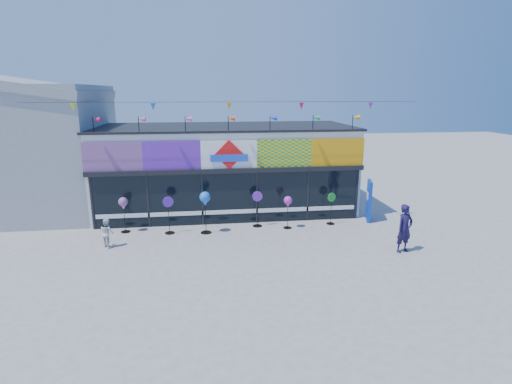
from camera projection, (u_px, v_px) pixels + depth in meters
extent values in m
plane|color=gray|center=(237.00, 253.00, 14.49)|extent=(80.00, 80.00, 0.00)
cube|color=white|center=(226.00, 168.00, 19.77)|extent=(12.00, 5.00, 4.00)
cube|color=black|center=(230.00, 198.00, 17.52)|extent=(11.60, 0.12, 2.30)
cube|color=black|center=(229.00, 171.00, 17.17)|extent=(12.00, 0.30, 0.20)
cube|color=white|center=(230.00, 212.00, 17.64)|extent=(11.40, 0.10, 0.18)
cube|color=black|center=(225.00, 127.00, 19.27)|extent=(12.20, 5.20, 0.10)
cube|color=black|center=(92.00, 203.00, 16.77)|extent=(0.08, 0.14, 2.30)
cube|color=black|center=(148.00, 201.00, 17.07)|extent=(0.08, 0.14, 2.30)
cube|color=black|center=(202.00, 199.00, 17.36)|extent=(0.08, 0.14, 2.30)
cube|color=black|center=(257.00, 197.00, 17.66)|extent=(0.08, 0.14, 2.30)
cube|color=black|center=(307.00, 196.00, 17.95)|extent=(0.08, 0.14, 2.30)
cube|color=black|center=(356.00, 194.00, 18.24)|extent=(0.08, 0.14, 2.30)
cube|color=red|center=(113.00, 157.00, 16.41)|extent=(2.40, 0.08, 1.20)
cube|color=purple|center=(172.00, 156.00, 16.72)|extent=(2.40, 0.08, 1.20)
cube|color=white|center=(229.00, 154.00, 17.02)|extent=(2.40, 0.08, 1.20)
cube|color=yellow|center=(284.00, 153.00, 17.32)|extent=(2.40, 0.08, 1.20)
cube|color=orange|center=(338.00, 152.00, 17.63)|extent=(2.40, 0.08, 1.20)
cube|color=red|center=(229.00, 155.00, 16.96)|extent=(1.27, 0.06, 1.27)
cube|color=blue|center=(229.00, 158.00, 16.98)|extent=(1.60, 0.05, 0.30)
cube|color=orange|center=(139.00, 204.00, 17.09)|extent=(0.78, 0.03, 0.78)
cube|color=red|center=(176.00, 200.00, 17.26)|extent=(0.92, 0.03, 0.92)
cube|color=yellow|center=(212.00, 192.00, 17.38)|extent=(0.78, 0.03, 0.78)
cube|color=blue|center=(247.00, 199.00, 17.67)|extent=(0.92, 0.03, 0.92)
cube|color=purple|center=(282.00, 194.00, 17.83)|extent=(0.78, 0.03, 0.78)
cube|color=#FF440D|center=(316.00, 187.00, 17.96)|extent=(0.92, 0.03, 0.92)
cylinder|color=black|center=(93.00, 126.00, 16.24)|extent=(0.03, 0.03, 0.70)
cone|color=#DF144A|center=(96.00, 120.00, 16.20)|extent=(0.30, 0.22, 0.22)
cylinder|color=black|center=(139.00, 125.00, 16.47)|extent=(0.03, 0.03, 0.70)
cone|color=#E64C77|center=(142.00, 119.00, 16.42)|extent=(0.30, 0.22, 0.22)
cylinder|color=black|center=(185.00, 125.00, 16.71)|extent=(0.03, 0.03, 0.70)
cone|color=#E44C9D|center=(188.00, 119.00, 16.66)|extent=(0.30, 0.22, 0.22)
cylinder|color=black|center=(228.00, 124.00, 16.93)|extent=(0.03, 0.03, 0.70)
cone|color=#EA460C|center=(231.00, 118.00, 16.89)|extent=(0.30, 0.22, 0.22)
cylinder|color=black|center=(270.00, 124.00, 17.16)|extent=(0.03, 0.03, 0.70)
cone|color=#1930DC|center=(273.00, 118.00, 17.12)|extent=(0.30, 0.22, 0.22)
cylinder|color=black|center=(313.00, 123.00, 17.40)|extent=(0.03, 0.03, 0.70)
cone|color=green|center=(316.00, 118.00, 17.36)|extent=(0.30, 0.22, 0.22)
cylinder|color=black|center=(353.00, 123.00, 17.63)|extent=(0.03, 0.03, 0.70)
cone|color=#E2A40B|center=(356.00, 117.00, 17.59)|extent=(0.30, 0.22, 0.22)
cylinder|color=black|center=(229.00, 102.00, 16.08)|extent=(16.00, 0.01, 0.01)
cone|color=#D4EB13|center=(73.00, 107.00, 15.36)|extent=(0.20, 0.20, 0.28)
cone|color=blue|center=(153.00, 107.00, 15.74)|extent=(0.20, 0.20, 0.28)
cone|color=#DD9F0B|center=(229.00, 106.00, 16.12)|extent=(0.20, 0.20, 0.28)
cone|color=red|center=(301.00, 106.00, 16.50)|extent=(0.20, 0.20, 0.28)
cone|color=purple|center=(370.00, 106.00, 16.88)|extent=(0.20, 0.20, 0.28)
cube|color=#929497|center=(17.00, 149.00, 19.22)|extent=(8.00, 7.00, 6.00)
cube|color=#929497|center=(7.00, 83.00, 18.46)|extent=(8.18, 7.20, 1.54)
cube|color=#0B32A5|center=(369.00, 201.00, 18.00)|extent=(0.40, 0.92, 1.84)
cube|color=white|center=(368.00, 196.00, 17.94)|extent=(0.15, 0.41, 0.32)
cylinder|color=black|center=(126.00, 232.00, 16.68)|extent=(0.38, 0.38, 0.03)
cylinder|color=black|center=(124.00, 217.00, 16.52)|extent=(0.02, 0.02, 1.24)
sphere|color=#E94DC4|center=(123.00, 202.00, 16.36)|extent=(0.38, 0.38, 0.38)
cone|color=#E94DC4|center=(124.00, 207.00, 16.42)|extent=(0.19, 0.19, 0.17)
cylinder|color=black|center=(170.00, 233.00, 16.53)|extent=(0.40, 0.40, 0.03)
cylinder|color=black|center=(169.00, 218.00, 16.37)|extent=(0.02, 0.02, 1.30)
cylinder|color=#6024AB|center=(168.00, 202.00, 16.20)|extent=(0.44, 0.14, 0.44)
cylinder|color=black|center=(206.00, 232.00, 16.58)|extent=(0.45, 0.45, 0.03)
cylinder|color=black|center=(206.00, 215.00, 16.40)|extent=(0.03, 0.03, 1.45)
sphere|color=blue|center=(205.00, 197.00, 16.21)|extent=(0.45, 0.45, 0.45)
cone|color=blue|center=(205.00, 204.00, 16.28)|extent=(0.22, 0.22, 0.20)
cylinder|color=black|center=(257.00, 226.00, 17.40)|extent=(0.40, 0.40, 0.03)
cylinder|color=black|center=(257.00, 211.00, 17.24)|extent=(0.02, 0.02, 1.30)
cylinder|color=purple|center=(257.00, 196.00, 17.07)|extent=(0.44, 0.05, 0.44)
cylinder|color=black|center=(287.00, 228.00, 17.17)|extent=(0.36, 0.36, 0.03)
cylinder|color=black|center=(288.00, 214.00, 17.02)|extent=(0.02, 0.02, 1.17)
sphere|color=#BC28B5|center=(288.00, 200.00, 16.87)|extent=(0.36, 0.36, 0.36)
cone|color=#BC28B5|center=(288.00, 205.00, 16.92)|extent=(0.18, 0.18, 0.16)
cylinder|color=black|center=(330.00, 224.00, 17.69)|extent=(0.36, 0.36, 0.03)
cylinder|color=black|center=(331.00, 211.00, 17.55)|extent=(0.02, 0.02, 1.18)
cylinder|color=#179827|center=(332.00, 197.00, 17.40)|extent=(0.39, 0.16, 0.40)
imported|color=#191138|center=(405.00, 229.00, 14.43)|extent=(0.75, 0.61, 1.79)
imported|color=silver|center=(107.00, 233.00, 14.99)|extent=(0.60, 0.61, 1.11)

